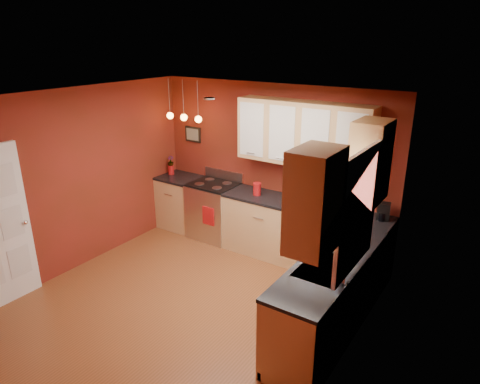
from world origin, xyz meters
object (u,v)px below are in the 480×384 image
Objects in this scene: red_canister at (257,189)px; soap_pump at (341,275)px; gas_range at (214,210)px; sink at (326,270)px; coffee_maker at (383,212)px.

red_canister is 1.03× the size of soap_pump.
red_canister is (0.86, -0.02, 0.56)m from gas_range.
red_canister is at bearing 140.03° from sink.
gas_range is 4.72× the size of coffee_maker.
red_canister reaches higher than gas_range.
sink is 3.63× the size of red_canister.
gas_range is 5.75× the size of red_canister.
coffee_maker is at bearing 93.51° from soap_pump.
sink is 2.98× the size of coffee_maker.
sink is 0.33m from soap_pump.
sink reaches higher than soap_pump.
coffee_maker is 1.25× the size of soap_pump.
gas_range is at bearing 170.16° from coffee_maker.
coffee_maker is 1.80m from soap_pump.
sink reaches higher than coffee_maker.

